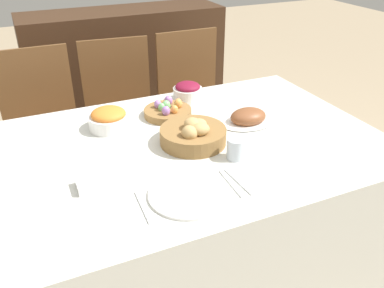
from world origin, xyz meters
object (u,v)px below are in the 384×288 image
at_px(egg_basket, 168,111).
at_px(drinking_cup, 236,149).
at_px(bread_basket, 193,134).
at_px(knife, 231,184).
at_px(sideboard, 127,74).
at_px(ham_platter, 248,118).
at_px(dinner_plate, 189,194).
at_px(carrot_bowl, 109,119).
at_px(butter_dish, 96,182).
at_px(beet_salad_bowl, 188,92).
at_px(spoon, 238,182).
at_px(fork, 143,207).
at_px(chair_far_right, 194,100).
at_px(chair_far_left, 44,127).
at_px(chair_far_center, 122,113).

height_order(egg_basket, drinking_cup, drinking_cup).
height_order(bread_basket, knife, bread_basket).
relative_size(sideboard, knife, 8.32).
bearing_deg(ham_platter, knife, -127.74).
distance_m(bread_basket, dinner_plate, 0.37).
relative_size(ham_platter, carrot_bowl, 1.46).
bearing_deg(dinner_plate, sideboard, 80.41).
bearing_deg(egg_basket, butter_dish, -134.84).
relative_size(carrot_bowl, drinking_cup, 2.14).
relative_size(bread_basket, ham_platter, 1.05).
bearing_deg(beet_salad_bowl, knife, -102.21).
xyz_separation_m(egg_basket, spoon, (0.03, -0.63, -0.02)).
bearing_deg(fork, drinking_cup, 22.03).
bearing_deg(egg_basket, spoon, -87.53).
bearing_deg(drinking_cup, dinner_plate, -150.46).
distance_m(bread_basket, ham_platter, 0.32).
distance_m(fork, knife, 0.33).
distance_m(ham_platter, spoon, 0.49).
xyz_separation_m(chair_far_right, fork, (-0.75, -1.25, 0.24)).
relative_size(spoon, drinking_cup, 2.10).
xyz_separation_m(ham_platter, carrot_bowl, (-0.60, 0.21, 0.02)).
xyz_separation_m(carrot_bowl, drinking_cup, (0.39, -0.46, -0.00)).
distance_m(bread_basket, spoon, 0.33).
relative_size(ham_platter, drinking_cup, 3.12).
bearing_deg(drinking_cup, chair_far_left, 120.41).
bearing_deg(knife, egg_basket, 92.44).
xyz_separation_m(chair_far_right, beet_salad_bowl, (-0.26, -0.49, 0.28)).
distance_m(bread_basket, fork, 0.47).
xyz_separation_m(chair_far_center, dinner_plate, (-0.10, -1.25, 0.24)).
xyz_separation_m(chair_far_right, dinner_plate, (-0.59, -1.25, 0.24)).
xyz_separation_m(sideboard, dinner_plate, (-0.33, -1.96, 0.25)).
bearing_deg(ham_platter, dinner_plate, -139.73).
bearing_deg(spoon, chair_far_center, 91.83).
xyz_separation_m(egg_basket, fork, (-0.33, -0.63, -0.02)).
distance_m(knife, spoon, 0.03).
relative_size(carrot_bowl, spoon, 1.02).
relative_size(egg_basket, beet_salad_bowl, 1.51).
xyz_separation_m(chair_far_left, spoon, (0.57, -1.25, 0.24)).
xyz_separation_m(sideboard, butter_dish, (-0.61, -1.78, 0.26)).
bearing_deg(ham_platter, spoon, -124.98).
bearing_deg(ham_platter, beet_salad_bowl, 112.76).
bearing_deg(drinking_cup, sideboard, 87.94).
bearing_deg(chair_far_left, chair_far_center, -0.13).
bearing_deg(chair_far_right, sideboard, 109.86).
xyz_separation_m(chair_far_center, sideboard, (0.24, 0.72, -0.01)).
bearing_deg(sideboard, fork, -104.17).
height_order(sideboard, fork, sideboard).
bearing_deg(beet_salad_bowl, bread_basket, -110.70).
relative_size(chair_far_left, egg_basket, 4.10).
xyz_separation_m(bread_basket, carrot_bowl, (-0.29, 0.28, 0.00)).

